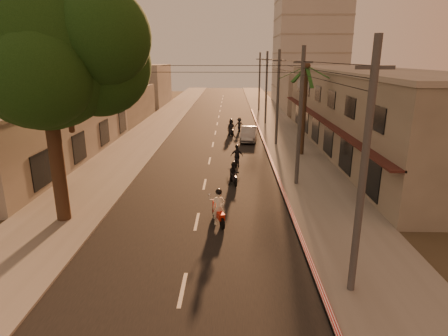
{
  "coord_description": "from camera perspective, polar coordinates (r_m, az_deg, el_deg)",
  "views": [
    {
      "loc": [
        1.76,
        -16.0,
        8.31
      ],
      "look_at": [
        1.37,
        5.14,
        2.02
      ],
      "focal_mm": 30.0,
      "sensor_mm": 36.0,
      "label": 1
    }
  ],
  "objects": [
    {
      "name": "scooter_mid_b",
      "position": [
        29.48,
        1.97,
        1.76
      ],
      "size": [
        1.04,
        1.79,
        1.75
      ],
      "rotation": [
        0.0,
        0.0,
        -0.08
      ],
      "color": "black",
      "rests_on": "ground"
    },
    {
      "name": "distant_tower",
      "position": [
        73.61,
        13.06,
        20.59
      ],
      "size": [
        12.1,
        12.1,
        28.0
      ],
      "color": "#B7B5B2",
      "rests_on": "ground"
    },
    {
      "name": "sidewalk_right",
      "position": [
        37.37,
        9.89,
        3.56
      ],
      "size": [
        5.0,
        140.0,
        0.12
      ],
      "primitive_type": "cube",
      "color": "slate",
      "rests_on": "ground"
    },
    {
      "name": "scooter_mid_a",
      "position": [
        25.19,
        1.49,
        -0.93
      ],
      "size": [
        1.01,
        1.63,
        1.63
      ],
      "rotation": [
        0.0,
        0.0,
        0.23
      ],
      "color": "black",
      "rests_on": "ground"
    },
    {
      "name": "curb_stripe",
      "position": [
        32.24,
        6.97,
        1.68
      ],
      "size": [
        0.2,
        60.0,
        0.2
      ],
      "primitive_type": "cube",
      "color": "#B0121D",
      "rests_on": "ground"
    },
    {
      "name": "scooter_far_a",
      "position": [
        41.23,
        1.08,
        6.12
      ],
      "size": [
        1.13,
        1.85,
        1.86
      ],
      "rotation": [
        0.0,
        0.0,
        0.26
      ],
      "color": "black",
      "rests_on": "ground"
    },
    {
      "name": "scooter_red",
      "position": [
        19.24,
        -0.82,
        -6.2
      ],
      "size": [
        1.03,
        1.91,
        1.95
      ],
      "rotation": [
        0.0,
        0.0,
        0.32
      ],
      "color": "black",
      "rests_on": "ground"
    },
    {
      "name": "road",
      "position": [
        36.98,
        -1.7,
        3.58
      ],
      "size": [
        10.0,
        140.0,
        0.02
      ],
      "primitive_type": "cube",
      "color": "black",
      "rests_on": "ground"
    },
    {
      "name": "broadleaf_tree",
      "position": [
        19.98,
        -24.68,
        15.6
      ],
      "size": [
        9.6,
        8.7,
        12.1
      ],
      "color": "black",
      "rests_on": "ground"
    },
    {
      "name": "parked_car",
      "position": [
        38.65,
        3.77,
        5.19
      ],
      "size": [
        2.45,
        4.68,
        1.43
      ],
      "primitive_type": "imported",
      "rotation": [
        0.0,
        0.0,
        -0.11
      ],
      "color": "gray",
      "rests_on": "ground"
    },
    {
      "name": "filler_left_far",
      "position": [
        69.97,
        -12.24,
        12.25
      ],
      "size": [
        8.0,
        14.0,
        7.0
      ],
      "primitive_type": "cube",
      "color": "#A69F96",
      "rests_on": "ground"
    },
    {
      "name": "scooter_far_b",
      "position": [
        43.59,
        2.34,
        6.57
      ],
      "size": [
        1.11,
        1.69,
        1.65
      ],
      "rotation": [
        0.0,
        0.0,
        -0.09
      ],
      "color": "black",
      "rests_on": "ground"
    },
    {
      "name": "left_building",
      "position": [
        34.36,
        -26.35,
        5.27
      ],
      "size": [
        8.2,
        24.2,
        5.2
      ],
      "color": "#A69F96",
      "rests_on": "ground"
    },
    {
      "name": "utility_poles",
      "position": [
        36.31,
        8.31,
        13.59
      ],
      "size": [
        1.2,
        48.26,
        9.0
      ],
      "color": "#38383A",
      "rests_on": "ground"
    },
    {
      "name": "ground",
      "position": [
        18.11,
        -4.73,
        -10.81
      ],
      "size": [
        160.0,
        160.0,
        0.0
      ],
      "primitive_type": "plane",
      "color": "#383023",
      "rests_on": "ground"
    },
    {
      "name": "palm_tree",
      "position": [
        32.62,
        12.47,
        14.15
      ],
      "size": [
        5.0,
        5.0,
        8.2
      ],
      "color": "black",
      "rests_on": "ground"
    },
    {
      "name": "filler_left_near",
      "position": [
        52.78,
        -16.54,
        9.24
      ],
      "size": [
        8.0,
        14.0,
        4.4
      ],
      "primitive_type": "cube",
      "color": "#A69F96",
      "rests_on": "ground"
    },
    {
      "name": "sidewalk_left",
      "position": [
        38.08,
        -13.07,
        3.61
      ],
      "size": [
        5.0,
        140.0,
        0.12
      ],
      "primitive_type": "cube",
      "color": "slate",
      "rests_on": "ground"
    },
    {
      "name": "shophouse_row",
      "position": [
        36.42,
        20.83,
        8.14
      ],
      "size": [
        8.8,
        34.2,
        7.3
      ],
      "color": "gray",
      "rests_on": "ground"
    },
    {
      "name": "filler_right",
      "position": [
        62.44,
        12.61,
        11.29
      ],
      "size": [
        8.0,
        14.0,
        6.0
      ],
      "primitive_type": "cube",
      "color": "#A69F96",
      "rests_on": "ground"
    }
  ]
}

